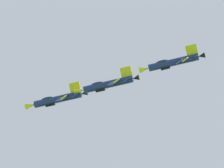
% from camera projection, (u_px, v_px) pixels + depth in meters
% --- Properties ---
extents(fighter_jet_lead, '(13.29, 11.65, 8.08)m').
position_uv_depth(fighter_jet_lead, '(57.00, 100.00, 118.86)').
color(fighter_jet_lead, navy).
extents(fighter_jet_left_wing, '(13.29, 11.58, 7.79)m').
position_uv_depth(fighter_jet_left_wing, '(107.00, 85.00, 115.68)').
color(fighter_jet_left_wing, navy).
extents(fighter_jet_right_wing, '(13.29, 11.72, 8.34)m').
position_uv_depth(fighter_jet_right_wing, '(172.00, 63.00, 115.92)').
color(fighter_jet_right_wing, navy).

